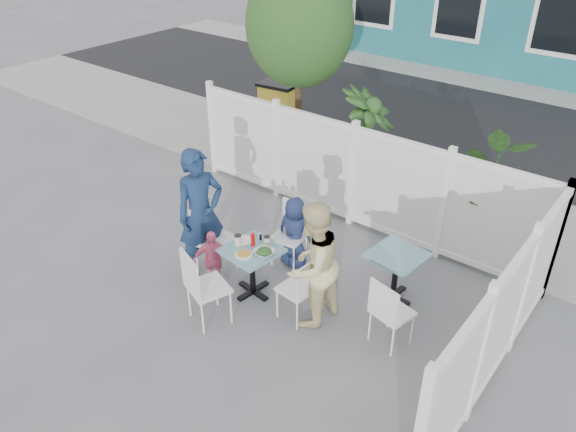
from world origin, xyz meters
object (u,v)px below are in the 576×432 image
Objects in this scene: chair_back at (292,229)px; toddler at (212,260)px; utility_cabinet at (279,117)px; chair_left at (210,232)px; man at (201,213)px; boy at (295,232)px; spare_table at (396,264)px; main_table at (252,259)px; woman at (312,265)px; chair_right at (302,285)px; chair_near at (201,283)px.

chair_back is 1.06× the size of toddler.
utility_cabinet is 4.59m from toddler.
toddler is at bearing 40.38° from chair_left.
man reaches higher than boy.
spare_table is 0.69× the size of chair_left.
toddler is at bearing -147.20° from spare_table.
spare_table is at bearing 179.00° from boy.
main_table is 0.44× the size of woman.
chair_right is 0.98× the size of chair_back.
woman reaches higher than toddler.
chair_back is at bearing -173.98° from spare_table.
main_table is at bearing 93.45° from chair_right.
main_table is 0.83m from boy.
utility_cabinet is 1.20× the size of boy.
utility_cabinet is 4.20m from chair_left.
chair_near reaches higher than toddler.
man is at bearing 100.94° from toddler.
utility_cabinet reaches higher than toddler.
utility_cabinet is at bearing 138.78° from chair_near.
woman is at bearing -53.75° from utility_cabinet.
chair_back is at bearing 107.91° from chair_near.
main_table is 0.71× the size of chair_near.
toddler is at bearing -100.69° from man.
boy is 1.18m from toddler.
man reaches higher than spare_table.
utility_cabinet reaches higher than boy.
spare_table is (1.47, 1.03, -0.00)m from main_table.
main_table is at bearing 85.74° from chair_back.
toddler is at bearing 104.43° from chair_right.
chair_right is 1.23m from chair_back.
chair_left is 1.08m from chair_near.
chair_right is 0.89× the size of chair_near.
toddler is (0.37, -0.20, -0.46)m from man.
woman is 1.55× the size of boy.
boy is at bearing 126.59° from chair_left.
boy is at bearing 87.59° from main_table.
main_table is 0.83× the size of toddler.
man is 1.28m from boy.
chair_back is at bearing 18.29° from toddler.
main_table is at bearing -62.22° from utility_cabinet.
chair_left is (-2.25, -0.98, 0.07)m from spare_table.
man is at bearing 154.42° from chair_near.
chair_near is at bearing -130.85° from spare_table.
woman is (0.93, -0.81, 0.27)m from chair_back.
main_table is at bearing -24.21° from toddler.
man reaches higher than main_table.
chair_back is 0.51× the size of man.
chair_right is at bearing -122.53° from spare_table.
spare_table is 2.46m from chair_left.
chair_near is 0.69m from toddler.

